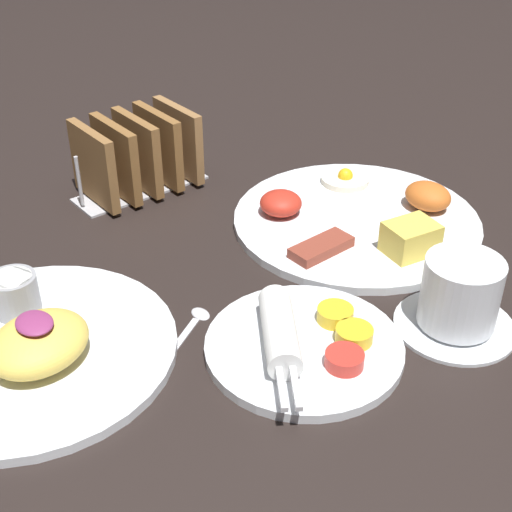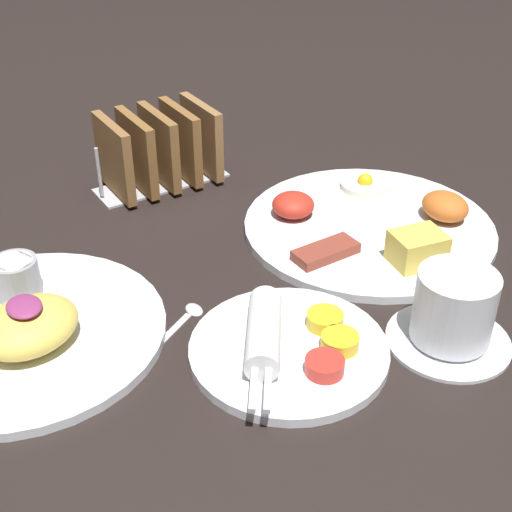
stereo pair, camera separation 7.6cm
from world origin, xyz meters
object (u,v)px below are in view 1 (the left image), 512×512
(plate_foreground, at_px, (32,343))
(toast_rack, at_px, (138,156))
(coffee_cup, at_px, (459,298))
(plate_condiments, at_px, (303,343))
(plate_breakfast, at_px, (360,218))

(plate_foreground, bearing_deg, toast_rack, 131.85)
(plate_foreground, relative_size, coffee_cup, 2.29)
(plate_condiments, height_order, plate_foreground, plate_foreground)
(plate_breakfast, relative_size, toast_rack, 1.68)
(plate_foreground, xyz_separation_m, toast_rack, (-0.23, 0.25, 0.03))
(toast_rack, bearing_deg, plate_condiments, -7.92)
(coffee_cup, bearing_deg, plate_foreground, -123.06)
(plate_breakfast, distance_m, plate_condiments, 0.25)
(plate_condiments, distance_m, toast_rack, 0.39)
(plate_breakfast, bearing_deg, toast_rack, -147.40)
(plate_breakfast, distance_m, toast_rack, 0.30)
(plate_foreground, bearing_deg, plate_condiments, 52.26)
(plate_foreground, bearing_deg, coffee_cup, 56.94)
(plate_condiments, distance_m, coffee_cup, 0.16)
(plate_breakfast, height_order, toast_rack, toast_rack)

